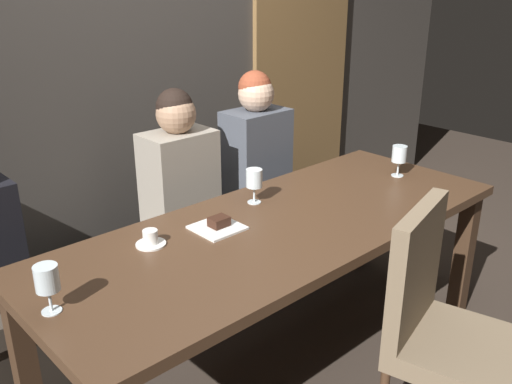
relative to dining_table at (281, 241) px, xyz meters
name	(u,v)px	position (x,y,z in m)	size (l,w,h in m)	color
ground	(279,363)	(0.00, 0.00, -0.65)	(9.00, 9.00, 0.00)	#382D26
back_wall_tiled	(120,22)	(0.00, 1.22, 0.85)	(6.00, 0.12, 3.00)	#423D38
arched_door	(302,32)	(1.35, 1.15, 0.71)	(0.90, 0.05, 2.55)	olive
dining_table	(281,241)	(0.00, 0.00, 0.00)	(2.20, 0.84, 0.74)	#412B1C
banquette_bench	(189,268)	(0.00, 0.70, -0.42)	(2.50, 0.44, 0.45)	#312A23
chair_near_side	(440,320)	(0.10, -0.72, -0.09)	(0.53, 0.53, 0.98)	#4C3321
diner_bearded	(179,168)	(-0.02, 0.72, 0.16)	(0.36, 0.24, 0.77)	#9E9384
diner_far_end	(256,145)	(0.50, 0.70, 0.18)	(0.36, 0.24, 0.80)	#4C515B
wine_glass_far_left	(399,155)	(0.87, 0.00, 0.20)	(0.08, 0.08, 0.16)	silver
wine_glass_end_right	(254,180)	(0.07, 0.24, 0.20)	(0.08, 0.08, 0.16)	silver
wine_glass_end_left	(47,281)	(-1.02, 0.02, 0.20)	(0.08, 0.08, 0.16)	silver
espresso_cup	(150,239)	(-0.53, 0.20, 0.11)	(0.12, 0.12, 0.06)	white
dessert_plate	(218,225)	(-0.24, 0.14, 0.10)	(0.19, 0.19, 0.05)	white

